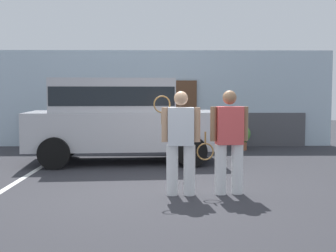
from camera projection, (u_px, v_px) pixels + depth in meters
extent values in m
plane|color=#2D2D33|center=(165.00, 192.00, 7.67)|extent=(40.00, 40.00, 0.00)
cube|color=silver|center=(27.00, 176.00, 9.13)|extent=(0.12, 4.40, 0.01)
cube|color=silver|center=(164.00, 98.00, 14.28)|extent=(10.80, 0.30, 3.06)
cube|color=#4C4C51|center=(164.00, 130.00, 14.16)|extent=(9.07, 0.10, 1.07)
cube|color=brown|center=(183.00, 114.00, 14.11)|extent=(0.90, 0.06, 2.10)
cube|color=#B7B7BC|center=(124.00, 130.00, 10.95)|extent=(4.74, 2.26, 0.90)
cube|color=#B7B7BC|center=(113.00, 95.00, 10.86)|extent=(3.03, 1.99, 0.80)
cube|color=black|center=(113.00, 96.00, 10.86)|extent=(2.97, 2.00, 0.44)
cylinder|color=black|center=(181.00, 142.00, 12.07)|extent=(0.74, 0.32, 0.72)
cylinder|color=black|center=(191.00, 152.00, 10.18)|extent=(0.74, 0.32, 0.72)
cylinder|color=black|center=(66.00, 144.00, 11.78)|extent=(0.74, 0.32, 0.72)
cylinder|color=black|center=(54.00, 153.00, 9.89)|extent=(0.74, 0.32, 0.72)
cylinder|color=white|center=(189.00, 170.00, 7.38)|extent=(0.20, 0.20, 0.84)
cylinder|color=white|center=(172.00, 170.00, 7.39)|extent=(0.20, 0.20, 0.84)
cube|color=silver|center=(181.00, 126.00, 7.33)|extent=(0.44, 0.28, 0.63)
sphere|color=tan|center=(181.00, 98.00, 7.30)|extent=(0.23, 0.23, 0.23)
cylinder|color=tan|center=(197.00, 125.00, 7.32)|extent=(0.11, 0.11, 0.57)
cylinder|color=tan|center=(165.00, 125.00, 7.33)|extent=(0.11, 0.11, 0.57)
torus|color=olive|center=(162.00, 104.00, 7.36)|extent=(0.29, 0.10, 0.29)
cylinder|color=olive|center=(162.00, 118.00, 7.38)|extent=(0.03, 0.03, 0.20)
cylinder|color=white|center=(237.00, 169.00, 7.48)|extent=(0.20, 0.20, 0.85)
cylinder|color=white|center=(220.00, 169.00, 7.44)|extent=(0.20, 0.20, 0.85)
cube|color=#E04C4C|center=(229.00, 125.00, 7.41)|extent=(0.46, 0.32, 0.63)
sphere|color=#8C6647|center=(230.00, 97.00, 7.37)|extent=(0.23, 0.23, 0.23)
cylinder|color=#8C6647|center=(245.00, 124.00, 7.44)|extent=(0.11, 0.11, 0.58)
cylinder|color=#8C6647|center=(213.00, 124.00, 7.37)|extent=(0.11, 0.11, 0.58)
torus|color=olive|center=(205.00, 152.00, 7.44)|extent=(0.37, 0.06, 0.37)
cylinder|color=olive|center=(205.00, 138.00, 7.42)|extent=(0.03, 0.03, 0.20)
cylinder|color=#9E5638|center=(241.00, 146.00, 13.30)|extent=(0.38, 0.38, 0.23)
sphere|color=#4C8C38|center=(241.00, 134.00, 13.27)|extent=(0.59, 0.59, 0.59)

